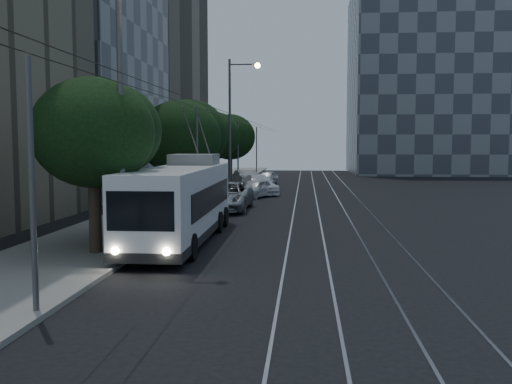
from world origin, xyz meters
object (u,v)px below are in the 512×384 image
object	(u,v)px
trolleybus	(182,202)
streetlamp_near	(132,90)
pickup_silver	(225,196)
car_white_c	(247,179)
car_white_b	(259,185)
car_white_d	(267,178)
streetlamp_far	(235,113)
car_white_a	(256,188)

from	to	relation	value
trolleybus	streetlamp_near	bearing A→B (deg)	-99.81
trolleybus	pickup_silver	distance (m)	10.77
car_white_c	car_white_b	bearing A→B (deg)	-95.77
car_white_b	car_white_d	size ratio (longest dim) A/B	1.34
streetlamp_near	pickup_silver	bearing A→B (deg)	86.27
car_white_b	car_white_d	xyz separation A→B (m)	(0.00, 10.04, -0.09)
streetlamp_far	car_white_a	bearing A→B (deg)	-65.68
car_white_c	streetlamp_near	distance (m)	32.45
car_white_b	streetlamp_far	distance (m)	6.34
pickup_silver	car_white_b	bearing A→B (deg)	85.13
car_white_c	streetlamp_far	size ratio (longest dim) A/B	0.44
trolleybus	car_white_b	size ratio (longest dim) A/B	2.26
pickup_silver	car_white_c	bearing A→B (deg)	92.79
car_white_b	trolleybus	bearing A→B (deg)	-114.52
car_white_c	streetlamp_near	world-z (taller)	streetlamp_near
pickup_silver	streetlamp_far	xyz separation A→B (m)	(-0.96, 12.53, 5.57)
car_white_b	car_white_c	distance (m)	6.78
car_white_c	car_white_d	distance (m)	3.81
trolleybus	car_white_b	distance (m)	21.35
trolleybus	streetlamp_far	bearing A→B (deg)	91.25
car_white_a	streetlamp_near	xyz separation A→B (m)	(-2.09, -22.86, 5.10)
car_white_d	trolleybus	bearing A→B (deg)	-83.16
car_white_c	streetlamp_near	size ratio (longest dim) A/B	0.50
car_white_a	streetlamp_far	xyz separation A→B (m)	(-2.08, 4.60, 5.74)
pickup_silver	streetlamp_far	bearing A→B (deg)	95.55
streetlamp_near	streetlamp_far	distance (m)	27.46
car_white_a	car_white_c	xyz separation A→B (m)	(-1.60, 9.20, 0.10)
streetlamp_far	car_white_c	bearing A→B (deg)	84.08
trolleybus	car_white_c	distance (m)	27.88
car_white_b	streetlamp_near	bearing A→B (deg)	-115.45
trolleybus	car_white_c	bearing A→B (deg)	90.00
pickup_silver	streetlamp_near	distance (m)	15.75
car_white_b	car_white_d	world-z (taller)	car_white_b
car_white_b	streetlamp_far	xyz separation A→B (m)	(-2.08, 1.98, 5.66)
car_white_a	streetlamp_near	size ratio (longest dim) A/B	0.42
car_white_a	car_white_c	bearing A→B (deg)	124.00
pickup_silver	car_white_d	bearing A→B (deg)	88.07
trolleybus	streetlamp_far	xyz separation A→B (m)	(-0.68, 23.27, 4.79)
car_white_b	car_white_d	distance (m)	10.04
car_white_d	car_white_a	bearing A→B (deg)	-80.60
trolleybus	streetlamp_far	distance (m)	23.77
streetlamp_far	car_white_d	bearing A→B (deg)	75.54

